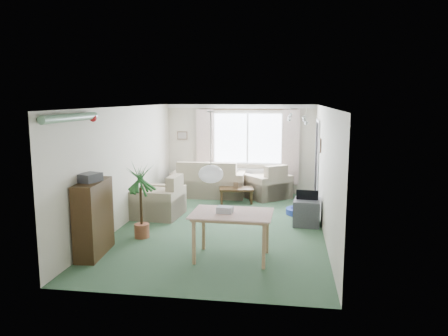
# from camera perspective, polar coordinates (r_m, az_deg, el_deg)

# --- Properties ---
(ground) EXTENTS (6.50, 6.50, 0.00)m
(ground) POSITION_cam_1_polar(r_m,az_deg,el_deg) (8.91, -0.29, -7.63)
(ground) COLOR #305136
(window) EXTENTS (1.80, 0.03, 1.30)m
(window) POSITION_cam_1_polar(r_m,az_deg,el_deg) (11.76, 3.10, 3.91)
(window) COLOR white
(curtain_rod) EXTENTS (2.60, 0.03, 0.03)m
(curtain_rod) POSITION_cam_1_polar(r_m,az_deg,el_deg) (11.64, 3.10, 7.65)
(curtain_rod) COLOR black
(curtain_left) EXTENTS (0.45, 0.08, 2.00)m
(curtain_left) POSITION_cam_1_polar(r_m,az_deg,el_deg) (11.85, -2.50, 2.83)
(curtain_left) COLOR beige
(curtain_right) EXTENTS (0.45, 0.08, 2.00)m
(curtain_right) POSITION_cam_1_polar(r_m,az_deg,el_deg) (11.63, 8.70, 2.62)
(curtain_right) COLOR beige
(radiator) EXTENTS (1.20, 0.10, 0.55)m
(radiator) POSITION_cam_1_polar(r_m,az_deg,el_deg) (11.87, 3.04, -1.40)
(radiator) COLOR white
(doorway) EXTENTS (0.03, 0.95, 2.00)m
(doorway) POSITION_cam_1_polar(r_m,az_deg,el_deg) (10.77, 12.05, 0.55)
(doorway) COLOR black
(pendant_lamp) EXTENTS (0.36, 0.36, 0.36)m
(pendant_lamp) POSITION_cam_1_polar(r_m,az_deg,el_deg) (6.33, -1.73, -0.80)
(pendant_lamp) COLOR white
(tinsel_garland) EXTENTS (1.60, 1.60, 0.12)m
(tinsel_garland) POSITION_cam_1_polar(r_m,az_deg,el_deg) (6.94, -19.36, 6.22)
(tinsel_garland) COLOR #196626
(bauble_cluster_a) EXTENTS (0.20, 0.20, 0.20)m
(bauble_cluster_a) POSITION_cam_1_polar(r_m,az_deg,el_deg) (9.34, 8.53, 6.89)
(bauble_cluster_a) COLOR silver
(bauble_cluster_b) EXTENTS (0.20, 0.20, 0.20)m
(bauble_cluster_b) POSITION_cam_1_polar(r_m,az_deg,el_deg) (8.14, 10.63, 6.52)
(bauble_cluster_b) COLOR silver
(wall_picture_back) EXTENTS (0.28, 0.03, 0.22)m
(wall_picture_back) POSITION_cam_1_polar(r_m,az_deg,el_deg) (12.06, -5.46, 4.25)
(wall_picture_back) COLOR brown
(wall_picture_right) EXTENTS (0.03, 0.24, 0.30)m
(wall_picture_right) POSITION_cam_1_polar(r_m,az_deg,el_deg) (9.71, 12.46, 2.89)
(wall_picture_right) COLOR brown
(sofa) EXTENTS (1.90, 1.02, 0.95)m
(sofa) POSITION_cam_1_polar(r_m,az_deg,el_deg) (11.56, -1.95, -1.31)
(sofa) COLOR beige
(sofa) RESTS_ON ground
(armchair_corner) EXTENTS (1.37, 1.37, 0.89)m
(armchair_corner) POSITION_cam_1_polar(r_m,az_deg,el_deg) (11.37, 5.61, -1.67)
(armchair_corner) COLOR tan
(armchair_corner) RESTS_ON ground
(armchair_left) EXTENTS (1.05, 1.10, 0.92)m
(armchair_left) POSITION_cam_1_polar(r_m,az_deg,el_deg) (9.66, -8.61, -3.59)
(armchair_left) COLOR beige
(armchair_left) RESTS_ON ground
(coffee_table) EXTENTS (0.90, 0.60, 0.37)m
(coffee_table) POSITION_cam_1_polar(r_m,az_deg,el_deg) (10.81, 1.60, -3.60)
(coffee_table) COLOR black
(coffee_table) RESTS_ON ground
(photo_frame) EXTENTS (0.12, 0.04, 0.16)m
(photo_frame) POSITION_cam_1_polar(r_m,az_deg,el_deg) (10.71, 1.55, -2.27)
(photo_frame) COLOR brown
(photo_frame) RESTS_ON coffee_table
(bookshelf) EXTENTS (0.41, 1.03, 1.23)m
(bookshelf) POSITION_cam_1_polar(r_m,az_deg,el_deg) (7.53, -16.66, -6.31)
(bookshelf) COLOR black
(bookshelf) RESTS_ON ground
(hifi_box) EXTENTS (0.37, 0.42, 0.14)m
(hifi_box) POSITION_cam_1_polar(r_m,az_deg,el_deg) (7.35, -17.19, -1.21)
(hifi_box) COLOR #38393E
(hifi_box) RESTS_ON bookshelf
(houseplant) EXTENTS (0.61, 0.61, 1.38)m
(houseplant) POSITION_cam_1_polar(r_m,az_deg,el_deg) (8.20, -10.80, -4.29)
(houseplant) COLOR #1A4D26
(houseplant) RESTS_ON ground
(dining_table) EXTENTS (1.20, 0.82, 0.74)m
(dining_table) POSITION_cam_1_polar(r_m,az_deg,el_deg) (7.10, 1.03, -8.91)
(dining_table) COLOR tan
(dining_table) RESTS_ON ground
(gift_box) EXTENTS (0.27, 0.21, 0.12)m
(gift_box) POSITION_cam_1_polar(r_m,az_deg,el_deg) (6.98, 0.11, -5.55)
(gift_box) COLOR #B6B8C1
(gift_box) RESTS_ON dining_table
(tv_cube) EXTENTS (0.57, 0.62, 0.53)m
(tv_cube) POSITION_cam_1_polar(r_m,az_deg,el_deg) (9.10, 10.76, -5.70)
(tv_cube) COLOR #403F45
(tv_cube) RESTS_ON ground
(pet_bed) EXTENTS (0.64, 0.64, 0.13)m
(pet_bed) POSITION_cam_1_polar(r_m,az_deg,el_deg) (9.96, 9.93, -5.58)
(pet_bed) COLOR navy
(pet_bed) RESTS_ON ground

